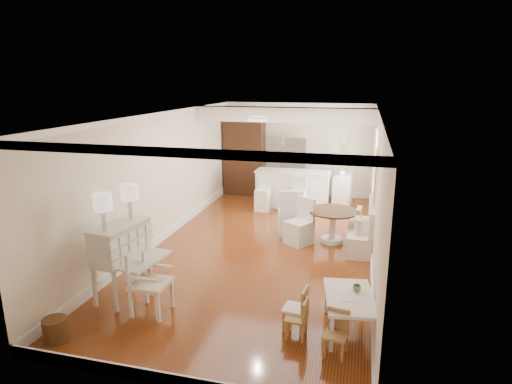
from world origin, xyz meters
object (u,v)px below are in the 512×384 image
at_px(secretary_bureau, 122,261).
at_px(bar_stool_left, 263,194).
at_px(wicker_basket, 55,330).
at_px(pantry_cabinet, 244,157).
at_px(gustavian_armchair, 151,282).
at_px(sideboard, 343,191).
at_px(kids_chair_b, 295,308).
at_px(breakfast_counter, 293,189).
at_px(kids_chair_c, 336,334).
at_px(dining_table, 333,226).
at_px(slip_chair_far, 290,212).
at_px(bar_stool_right, 297,196).
at_px(kids_table, 349,314).
at_px(kids_chair_a, 297,318).
at_px(fridge, 305,168).
at_px(slip_chair_near, 299,221).

relative_size(secretary_bureau, bar_stool_left, 1.34).
distance_m(wicker_basket, pantry_cabinet, 8.27).
bearing_deg(wicker_basket, pantry_cabinet, 87.55).
relative_size(gustavian_armchair, sideboard, 1.03).
relative_size(kids_chair_b, breakfast_counter, 0.32).
bearing_deg(secretary_bureau, kids_chair_c, -4.37).
relative_size(kids_chair_c, sideboard, 0.64).
distance_m(dining_table, bar_stool_left, 2.78).
distance_m(wicker_basket, slip_chair_far, 5.46).
bearing_deg(gustavian_armchair, bar_stool_left, -2.84).
height_order(kids_chair_b, bar_stool_left, bar_stool_left).
xyz_separation_m(wicker_basket, bar_stool_right, (2.28, 6.55, 0.33)).
distance_m(gustavian_armchair, kids_chair_b, 2.19).
height_order(gustavian_armchair, kids_chair_b, gustavian_armchair).
bearing_deg(slip_chair_far, wicker_basket, 48.59).
relative_size(kids_table, slip_chair_far, 1.00).
bearing_deg(breakfast_counter, kids_chair_a, -79.88).
height_order(wicker_basket, slip_chair_far, slip_chair_far).
bearing_deg(bar_stool_right, slip_chair_far, -76.93).
xyz_separation_m(gustavian_armchair, breakfast_counter, (1.12, 6.13, 0.02)).
bearing_deg(kids_chair_c, wicker_basket, -161.46).
distance_m(dining_table, breakfast_counter, 2.80).
bearing_deg(fridge, bar_stool_left, -119.68).
relative_size(dining_table, bar_stool_left, 1.14).
xyz_separation_m(kids_chair_a, bar_stool_left, (-1.84, 5.67, 0.17)).
bearing_deg(kids_chair_c, slip_chair_near, 114.84).
distance_m(wicker_basket, kids_chair_b, 3.30).
relative_size(dining_table, fridge, 0.59).
distance_m(bar_stool_right, fridge, 1.68).
bearing_deg(secretary_bureau, kids_chair_a, -1.26).
relative_size(secretary_bureau, kids_chair_a, 2.12).
bearing_deg(wicker_basket, kids_chair_a, 15.74).
height_order(slip_chair_far, bar_stool_left, slip_chair_far).
bearing_deg(bar_stool_right, gustavian_armchair, -93.86).
relative_size(kids_table, breakfast_counter, 0.53).
distance_m(kids_chair_c, fridge, 7.73).
xyz_separation_m(dining_table, slip_chair_near, (-0.70, -0.28, 0.14)).
xyz_separation_m(secretary_bureau, sideboard, (3.16, 6.11, -0.17)).
bearing_deg(gustavian_armchair, slip_chair_far, -18.96).
xyz_separation_m(kids_table, bar_stool_right, (-1.58, 5.34, 0.21)).
height_order(wicker_basket, dining_table, dining_table).
bearing_deg(breakfast_counter, gustavian_armchair, -100.35).
xyz_separation_m(kids_chair_a, dining_table, (0.19, 3.76, 0.07)).
bearing_deg(kids_chair_b, bar_stool_left, -155.05).
xyz_separation_m(kids_chair_b, fridge, (-0.86, 7.09, 0.57)).
height_order(secretary_bureau, breakfast_counter, secretary_bureau).
bearing_deg(slip_chair_far, breakfast_counter, -97.42).
bearing_deg(kids_chair_b, kids_chair_a, 21.77).
bearing_deg(slip_chair_near, fridge, 129.48).
bearing_deg(kids_chair_c, kids_chair_a, 162.43).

